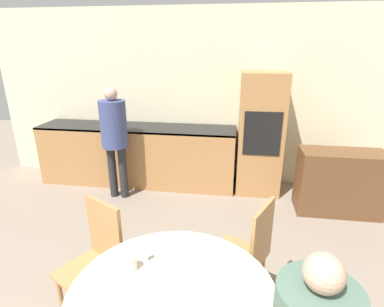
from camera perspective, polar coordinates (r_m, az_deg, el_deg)
wall_back at (r=4.64m, az=3.17°, el=10.37°), size 6.81×0.05×2.60m
kitchen_counter at (r=4.74m, az=-10.29°, el=-0.10°), size 2.99×0.60×0.91m
oven_unit at (r=4.40m, az=12.88°, el=3.61°), size 0.62×0.59×1.74m
sideboard at (r=4.28m, az=26.24°, el=-4.95°), size 1.03×0.45×0.83m
chair_far_left at (r=2.53m, az=-17.59°, el=-18.09°), size 0.54×0.54×0.97m
chair_far_right at (r=2.51m, az=10.83°, el=-17.77°), size 0.53×0.53×0.97m
person_standing at (r=4.18m, az=-14.61°, el=3.97°), size 0.35×0.35×1.56m
cup at (r=1.98m, az=-11.57°, el=-19.74°), size 0.07×0.07×0.09m
salt_shaker at (r=2.02m, az=-8.82°, el=-18.57°), size 0.03×0.03×0.09m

